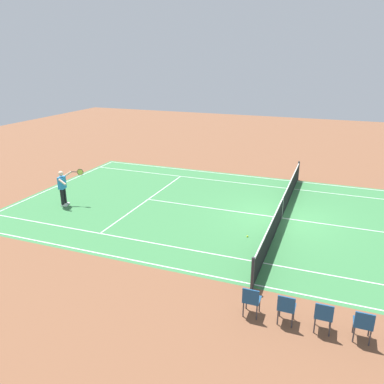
# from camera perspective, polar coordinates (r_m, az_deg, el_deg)

# --- Properties ---
(ground_plane) EXTENTS (60.00, 60.00, 0.00)m
(ground_plane) POSITION_cam_1_polar(r_m,az_deg,el_deg) (17.03, 13.09, -3.76)
(ground_plane) COLOR brown
(court_slab) EXTENTS (24.20, 11.40, 0.00)m
(court_slab) POSITION_cam_1_polar(r_m,az_deg,el_deg) (17.02, 13.09, -3.75)
(court_slab) COLOR #387A42
(court_slab) RESTS_ON ground_plane
(court_line_markings) EXTENTS (23.85, 11.05, 0.01)m
(court_line_markings) POSITION_cam_1_polar(r_m,az_deg,el_deg) (17.02, 13.09, -3.74)
(court_line_markings) COLOR white
(court_line_markings) RESTS_ON ground_plane
(tennis_net) EXTENTS (0.10, 11.70, 1.08)m
(tennis_net) POSITION_cam_1_polar(r_m,az_deg,el_deg) (16.84, 13.21, -2.22)
(tennis_net) COLOR #2D2D33
(tennis_net) RESTS_ON ground_plane
(tennis_player_near) EXTENTS (1.00, 0.85, 1.70)m
(tennis_player_near) POSITION_cam_1_polar(r_m,az_deg,el_deg) (18.65, -18.51, 0.82)
(tennis_player_near) COLOR black
(tennis_player_near) RESTS_ON ground_plane
(tennis_ball) EXTENTS (0.07, 0.07, 0.07)m
(tennis_ball) POSITION_cam_1_polar(r_m,az_deg,el_deg) (15.03, 8.19, -6.50)
(tennis_ball) COLOR #CCE01E
(tennis_ball) RESTS_ON ground_plane
(spectator_chair_1) EXTENTS (0.44, 0.44, 0.88)m
(spectator_chair_1) POSITION_cam_1_polar(r_m,az_deg,el_deg) (10.55, 23.99, -17.30)
(spectator_chair_1) COLOR #38383D
(spectator_chair_1) RESTS_ON ground_plane
(spectator_chair_2) EXTENTS (0.44, 0.44, 0.88)m
(spectator_chair_2) POSITION_cam_1_polar(r_m,az_deg,el_deg) (10.49, 18.87, -16.78)
(spectator_chair_2) COLOR #38383D
(spectator_chair_2) RESTS_ON ground_plane
(spectator_chair_3) EXTENTS (0.44, 0.44, 0.88)m
(spectator_chair_3) POSITION_cam_1_polar(r_m,az_deg,el_deg) (10.52, 13.77, -16.13)
(spectator_chair_3) COLOR #38383D
(spectator_chair_3) RESTS_ON ground_plane
(spectator_chair_4) EXTENTS (0.44, 0.44, 0.88)m
(spectator_chair_4) POSITION_cam_1_polar(r_m,az_deg,el_deg) (10.62, 8.76, -15.37)
(spectator_chair_4) COLOR #38383D
(spectator_chair_4) RESTS_ON ground_plane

